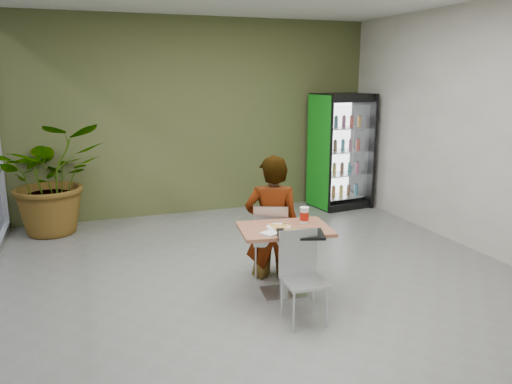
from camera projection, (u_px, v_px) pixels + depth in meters
ground at (276, 292)px, 5.37m from camera, size 7.00×7.00×0.00m
room_envelope at (277, 144)px, 5.00m from camera, size 6.00×7.00×3.20m
dining_table at (284, 247)px, 5.18m from camera, size 1.00×0.76×0.75m
chair_far at (271, 235)px, 5.65m from camera, size 0.50×0.50×0.87m
chair_near at (301, 269)px, 4.69m from camera, size 0.40×0.41×0.86m
seated_woman at (272, 230)px, 5.68m from camera, size 0.74×0.62×1.72m
pizza_plate at (279, 226)px, 5.12m from camera, size 0.36×0.31×0.03m
soda_cup at (304, 215)px, 5.27m from camera, size 0.10×0.10×0.17m
napkin_stack at (270, 233)px, 4.90m from camera, size 0.20×0.20×0.02m
cafeteria_tray at (300, 234)px, 4.87m from camera, size 0.53×0.45×0.03m
beverage_fridge at (341, 151)px, 8.68m from camera, size 0.98×0.79×1.98m
potted_plant at (52, 178)px, 7.25m from camera, size 1.68×1.52×1.63m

